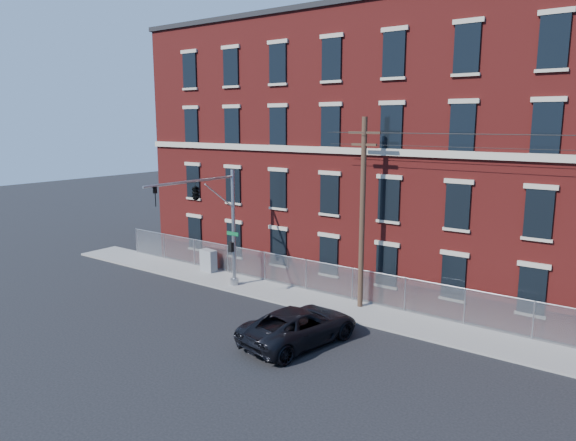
% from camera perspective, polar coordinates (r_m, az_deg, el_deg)
% --- Properties ---
extents(ground, '(140.00, 140.00, 0.00)m').
position_cam_1_polar(ground, '(25.81, -2.38, -11.92)').
color(ground, black).
rests_on(ground, ground).
extents(sidewalk, '(65.00, 3.00, 0.12)m').
position_cam_1_polar(sidewalk, '(25.76, 27.53, -13.07)').
color(sidewalk, gray).
rests_on(sidewalk, ground).
extents(chain_link_fence, '(59.06, 0.06, 1.85)m').
position_cam_1_polar(chain_link_fence, '(26.61, 28.15, -10.07)').
color(chain_link_fence, '#A5A8AD').
rests_on(chain_link_fence, ground).
extents(traffic_signal_mast, '(0.90, 6.75, 7.00)m').
position_cam_1_polar(traffic_signal_mast, '(29.83, -8.90, 1.80)').
color(traffic_signal_mast, '#9EA0A5').
rests_on(traffic_signal_mast, ground).
extents(utility_pole_near, '(1.80, 0.28, 10.00)m').
position_cam_1_polar(utility_pole_near, '(27.82, 7.99, 1.09)').
color(utility_pole_near, '#432D21').
rests_on(utility_pole_near, ground).
extents(pickup_truck, '(3.77, 6.29, 1.63)m').
position_cam_1_polar(pickup_truck, '(24.40, 1.25, -11.21)').
color(pickup_truck, black).
rests_on(pickup_truck, ground).
extents(utility_cabinet, '(1.21, 0.71, 1.44)m').
position_cam_1_polar(utility_cabinet, '(35.58, -8.54, -4.26)').
color(utility_cabinet, gray).
rests_on(utility_cabinet, sidewalk).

